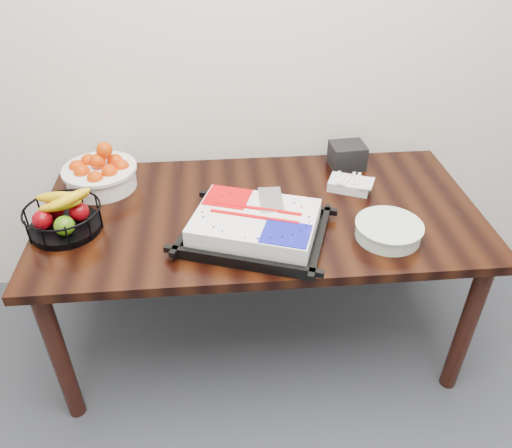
{
  "coord_description": "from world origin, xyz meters",
  "views": [
    {
      "loc": [
        -0.17,
        0.29,
        1.9
      ],
      "look_at": [
        -0.04,
        1.78,
        0.83
      ],
      "focal_mm": 35.0,
      "sensor_mm": 36.0,
      "label": 1
    }
  ],
  "objects": [
    {
      "name": "tangerine_bowl",
      "position": [
        -0.68,
        2.24,
        0.84
      ],
      "size": [
        0.32,
        0.32,
        0.2
      ],
      "color": "white",
      "rests_on": "table"
    },
    {
      "name": "cake_tray",
      "position": [
        -0.04,
        1.81,
        0.8
      ],
      "size": [
        0.62,
        0.55,
        0.11
      ],
      "color": "black",
      "rests_on": "table"
    },
    {
      "name": "fruit_basket",
      "position": [
        -0.77,
        1.92,
        0.81
      ],
      "size": [
        0.29,
        0.29,
        0.16
      ],
      "color": "black",
      "rests_on": "table"
    },
    {
      "name": "napkin_box",
      "position": [
        0.44,
        2.33,
        0.81
      ],
      "size": [
        0.17,
        0.14,
        0.11
      ],
      "primitive_type": "cube",
      "rotation": [
        0.0,
        0.0,
        0.07
      ],
      "color": "black",
      "rests_on": "table"
    },
    {
      "name": "plate_stack",
      "position": [
        0.47,
        1.76,
        0.78
      ],
      "size": [
        0.26,
        0.26,
        0.06
      ],
      "color": "white",
      "rests_on": "table"
    },
    {
      "name": "fork_bag",
      "position": [
        0.4,
        2.12,
        0.77
      ],
      "size": [
        0.21,
        0.17,
        0.05
      ],
      "color": "silver",
      "rests_on": "table"
    },
    {
      "name": "table",
      "position": [
        0.0,
        2.0,
        0.66
      ],
      "size": [
        1.8,
        0.9,
        0.75
      ],
      "color": "black",
      "rests_on": "ground"
    }
  ]
}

